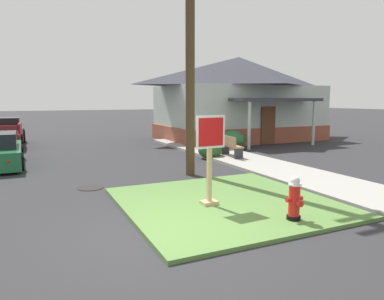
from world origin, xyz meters
TOP-DOWN VIEW (x-y plane):
  - ground_plane at (0.00, 0.00)m, footprint 160.00×160.00m
  - grass_corner_patch at (1.95, 1.27)m, footprint 4.68×4.67m
  - sidewalk_strip at (5.50, 5.44)m, footprint 2.20×16.67m
  - fire_hydrant at (2.52, -0.43)m, footprint 0.38×0.34m
  - stop_sign at (1.47, 1.16)m, footprint 0.72×0.30m
  - manhole_cover at (-0.69, 4.13)m, footprint 0.70×0.70m
  - pickup_truck_maroon at (-3.52, 14.87)m, footprint 2.24×5.41m
  - street_bench at (5.26, 6.54)m, footprint 0.54×1.44m
  - utility_pole at (2.54, 4.54)m, footprint 1.52×0.29m
  - corner_house at (9.65, 12.95)m, footprint 9.64×7.66m
  - shrub_near_porch at (7.02, 9.17)m, footprint 1.15×1.15m
  - shrub_by_curb at (4.62, 7.10)m, footprint 1.00×1.00m

SIDE VIEW (x-z plane):
  - ground_plane at x=0.00m, z-range 0.00..0.00m
  - manhole_cover at x=-0.69m, z-range 0.00..0.02m
  - grass_corner_patch at x=1.95m, z-range 0.00..0.08m
  - sidewalk_strip at x=5.50m, z-range 0.00..0.12m
  - shrub_by_curb at x=4.62m, z-range 0.00..0.72m
  - shrub_near_porch at x=7.02m, z-range 0.00..0.93m
  - fire_hydrant at x=2.52m, z-range 0.05..0.93m
  - street_bench at x=5.26m, z-range 0.16..1.01m
  - pickup_truck_maroon at x=-3.52m, z-range -0.12..1.36m
  - stop_sign at x=1.47m, z-range 0.04..2.06m
  - corner_house at x=9.65m, z-range 0.06..5.06m
  - utility_pole at x=2.54m, z-range 0.18..9.82m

